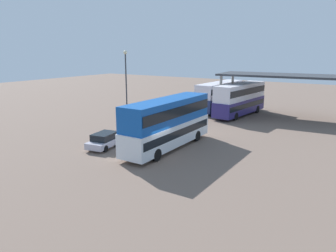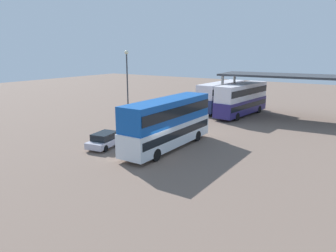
{
  "view_description": "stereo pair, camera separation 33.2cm",
  "coord_description": "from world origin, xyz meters",
  "px_view_note": "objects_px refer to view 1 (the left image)",
  "views": [
    {
      "loc": [
        14.04,
        -19.6,
        8.43
      ],
      "look_at": [
        -0.47,
        2.86,
        2.0
      ],
      "focal_mm": 33.54,
      "sensor_mm": 36.0,
      "label": 1
    },
    {
      "loc": [
        14.31,
        -19.42,
        8.43
      ],
      "look_at": [
        -0.47,
        2.86,
        2.0
      ],
      "focal_mm": 33.54,
      "sensor_mm": 36.0,
      "label": 2
    }
  ],
  "objects_px": {
    "double_decker_near_canopy": "(220,95)",
    "double_decker_mid_row": "(240,98)",
    "parked_hatchback": "(106,140)",
    "lamppost_tall": "(126,78)",
    "double_decker_main": "(168,122)"
  },
  "relations": [
    {
      "from": "double_decker_main",
      "to": "double_decker_near_canopy",
      "type": "bearing_deg",
      "value": 10.77
    },
    {
      "from": "double_decker_mid_row",
      "to": "lamppost_tall",
      "type": "bearing_deg",
      "value": 144.08
    },
    {
      "from": "parked_hatchback",
      "to": "double_decker_mid_row",
      "type": "bearing_deg",
      "value": -23.2
    },
    {
      "from": "double_decker_near_canopy",
      "to": "double_decker_mid_row",
      "type": "height_order",
      "value": "double_decker_mid_row"
    },
    {
      "from": "parked_hatchback",
      "to": "double_decker_mid_row",
      "type": "height_order",
      "value": "double_decker_mid_row"
    },
    {
      "from": "double_decker_main",
      "to": "double_decker_near_canopy",
      "type": "relative_size",
      "value": 1.0
    },
    {
      "from": "double_decker_main",
      "to": "double_decker_mid_row",
      "type": "relative_size",
      "value": 1.02
    },
    {
      "from": "double_decker_main",
      "to": "double_decker_near_canopy",
      "type": "height_order",
      "value": "double_decker_main"
    },
    {
      "from": "parked_hatchback",
      "to": "lamppost_tall",
      "type": "height_order",
      "value": "lamppost_tall"
    },
    {
      "from": "parked_hatchback",
      "to": "lamppost_tall",
      "type": "relative_size",
      "value": 0.5
    },
    {
      "from": "double_decker_main",
      "to": "lamppost_tall",
      "type": "relative_size",
      "value": 1.28
    },
    {
      "from": "double_decker_main",
      "to": "parked_hatchback",
      "type": "distance_m",
      "value": 5.85
    },
    {
      "from": "parked_hatchback",
      "to": "double_decker_mid_row",
      "type": "xyz_separation_m",
      "value": [
        4.96,
        20.23,
        1.65
      ]
    },
    {
      "from": "double_decker_near_canopy",
      "to": "lamppost_tall",
      "type": "height_order",
      "value": "lamppost_tall"
    },
    {
      "from": "parked_hatchback",
      "to": "lamppost_tall",
      "type": "distance_m",
      "value": 11.35
    }
  ]
}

